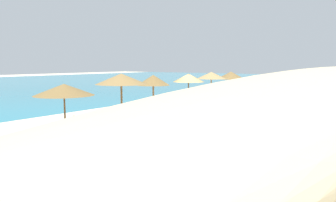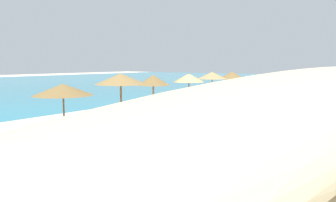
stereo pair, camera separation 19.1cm
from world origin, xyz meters
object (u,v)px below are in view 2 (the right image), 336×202
Objects in this scene: beach_umbrella_3 at (189,78)px; wooden_signpost at (84,135)px; beach_umbrella_5 at (232,75)px; lounge_chair_1 at (66,134)px; beach_umbrella_0 at (63,90)px; beach_ball at (240,105)px; lounge_chair_0 at (196,106)px; beach_umbrella_2 at (153,80)px; beach_umbrella_4 at (212,75)px; beach_umbrella_1 at (121,79)px.

wooden_signpost is at bearing -163.19° from beach_umbrella_3.
beach_umbrella_5 is 16.86m from lounge_chair_1.
beach_ball is (14.53, -1.65, -2.00)m from beach_umbrella_0.
wooden_signpost reaches higher than lounge_chair_0.
lounge_chair_1 is at bearing 118.25° from lounge_chair_0.
beach_umbrella_0 is at bearing 179.13° from beach_umbrella_5.
beach_umbrella_0 is at bearing 69.52° from wooden_signpost.
beach_umbrella_2 reaches higher than beach_umbrella_0.
beach_ball is at bearing -63.82° from lounge_chair_1.
beach_umbrella_4 is 8.56× the size of beach_ball.
beach_umbrella_3 is 10.81m from lounge_chair_1.
lounge_chair_1 is at bearing 71.80° from wooden_signpost.
beach_umbrella_2 reaches higher than lounge_chair_0.
beach_umbrella_3 is 12.45m from wooden_signpost.
beach_umbrella_5 is 1.70× the size of lounge_chair_1.
beach_umbrella_3 is (6.72, 0.24, -0.19)m from beach_umbrella_1.
beach_umbrella_2 is (6.51, 0.31, 0.11)m from beach_umbrella_0.
lounge_chair_0 is 5.75× the size of beach_ball.
beach_ball is (15.19, -0.65, -0.34)m from lounge_chair_1.
beach_umbrella_1 is 1.56× the size of lounge_chair_0.
lounge_chair_1 is 15.20m from beach_ball.
wooden_signpost is (-11.82, -3.03, 0.59)m from lounge_chair_0.
lounge_chair_0 is at bearing -14.01° from beach_umbrella_2.
lounge_chair_1 is (-10.58, -0.45, 0.08)m from lounge_chair_0.
beach_umbrella_3 is at bearing 0.07° from beach_umbrella_0.
beach_umbrella_5 is (12.86, -0.01, -0.20)m from beach_umbrella_1.
beach_umbrella_4 is 1.02× the size of beach_umbrella_5.
beach_umbrella_1 reaches higher than wooden_signpost.
lounge_chair_0 is at bearing -171.75° from beach_umbrella_4.
beach_umbrella_0 is at bearing -4.82° from lounge_chair_1.
beach_umbrella_1 is 1.07× the size of beach_umbrella_5.
beach_umbrella_5 is 1.47× the size of lounge_chair_0.
lounge_chair_1 reaches higher than beach_ball.
beach_umbrella_2 is at bearing 176.69° from beach_umbrella_5.
beach_umbrella_0 is 0.96× the size of beach_umbrella_4.
beach_umbrella_3 is 6.14m from beach_umbrella_5.
beach_umbrella_3 is at bearing 22.91° from lounge_chair_0.
beach_umbrella_2 is 6.48m from beach_umbrella_4.
lounge_chair_1 is at bearing -176.24° from beach_umbrella_4.
beach_umbrella_0 is 3.26m from beach_umbrella_1.
beach_umbrella_3 is (9.95, 0.01, 0.13)m from beach_umbrella_0.
lounge_chair_0 reaches higher than beach_ball.
lounge_chair_1 is at bearing -174.57° from beach_umbrella_3.
beach_umbrella_3 is at bearing 177.61° from beach_umbrella_5.
beach_umbrella_4 is 3.12m from beach_umbrella_5.
beach_umbrella_2 reaches higher than beach_umbrella_3.
beach_umbrella_5 reaches higher than beach_ball.
beach_umbrella_1 is 6.29m from wooden_signpost.
beach_umbrella_5 reaches higher than beach_umbrella_2.
beach_ball is at bearing -19.96° from beach_umbrella_3.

